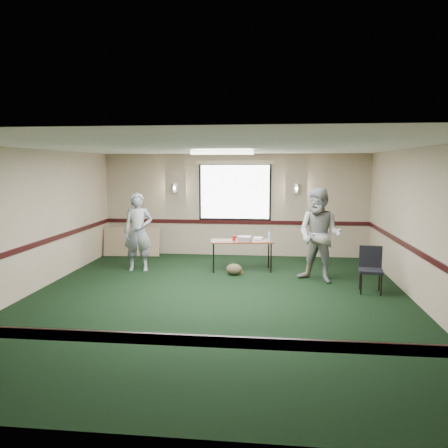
# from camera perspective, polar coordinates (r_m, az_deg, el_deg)

# --- Properties ---
(ground) EXTENTS (8.00, 8.00, 0.00)m
(ground) POSITION_cam_1_polar(r_m,az_deg,el_deg) (7.92, -1.02, -9.89)
(ground) COLOR black
(ground) RESTS_ON ground
(room_shell) EXTENTS (8.00, 8.02, 8.00)m
(room_shell) POSITION_cam_1_polar(r_m,az_deg,el_deg) (9.70, 0.52, 2.86)
(room_shell) COLOR tan
(room_shell) RESTS_ON ground
(folding_table) EXTENTS (1.46, 0.73, 0.70)m
(folding_table) POSITION_cam_1_polar(r_m,az_deg,el_deg) (9.94, 2.33, -2.44)
(folding_table) COLOR #552F18
(folding_table) RESTS_ON ground
(projector) EXTENTS (0.33, 0.29, 0.10)m
(projector) POSITION_cam_1_polar(r_m,az_deg,el_deg) (9.88, 2.70, -1.91)
(projector) COLOR gray
(projector) RESTS_ON folding_table
(game_console) EXTENTS (0.23, 0.20, 0.05)m
(game_console) POSITION_cam_1_polar(r_m,az_deg,el_deg) (10.09, 4.50, -1.87)
(game_console) COLOR white
(game_console) RESTS_ON folding_table
(red_cup) EXTENTS (0.08, 0.08, 0.11)m
(red_cup) POSITION_cam_1_polar(r_m,az_deg,el_deg) (9.89, 1.34, -1.86)
(red_cup) COLOR #AF120B
(red_cup) RESTS_ON folding_table
(water_bottle) EXTENTS (0.06, 0.06, 0.21)m
(water_bottle) POSITION_cam_1_polar(r_m,az_deg,el_deg) (9.92, 5.93, -1.59)
(water_bottle) COLOR #90C5EB
(water_bottle) RESTS_ON folding_table
(duffel_bag) EXTENTS (0.42, 0.37, 0.25)m
(duffel_bag) POSITION_cam_1_polar(r_m,az_deg,el_deg) (9.63, 1.33, -5.95)
(duffel_bag) COLOR #3F3924
(duffel_bag) RESTS_ON ground
(cable_coil) EXTENTS (0.35, 0.35, 0.02)m
(cable_coil) POSITION_cam_1_polar(r_m,az_deg,el_deg) (9.89, 1.70, -6.28)
(cable_coil) COLOR #CE4519
(cable_coil) RESTS_ON ground
(folded_table) EXTENTS (1.49, 0.32, 0.76)m
(folded_table) POSITION_cam_1_polar(r_m,az_deg,el_deg) (11.84, -11.95, -2.30)
(folded_table) COLOR #9C8060
(folded_table) RESTS_ON ground
(conference_chair) EXTENTS (0.48, 0.49, 0.86)m
(conference_chair) POSITION_cam_1_polar(r_m,az_deg,el_deg) (8.77, 18.61, -5.15)
(conference_chair) COLOR black
(conference_chair) RESTS_ON ground
(person_left) EXTENTS (0.70, 0.51, 1.78)m
(person_left) POSITION_cam_1_polar(r_m,az_deg,el_deg) (10.11, -11.15, -1.03)
(person_left) COLOR #3B4B83
(person_left) RESTS_ON ground
(person_right) EXTENTS (1.18, 1.10, 1.94)m
(person_right) POSITION_cam_1_polar(r_m,az_deg,el_deg) (9.15, 12.36, -1.44)
(person_right) COLOR #6E8BAC
(person_right) RESTS_ON ground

